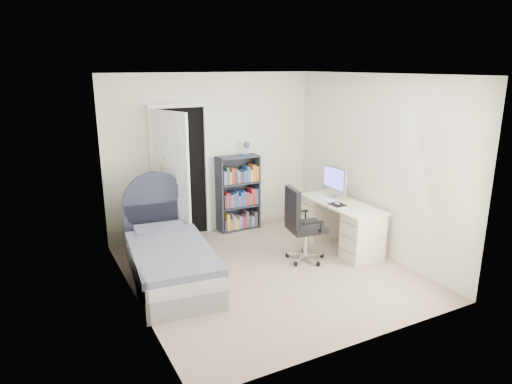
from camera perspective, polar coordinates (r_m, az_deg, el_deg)
name	(u,v)px	position (r m, az deg, el deg)	size (l,w,h in m)	color
room_shell	(269,179)	(5.63, 1.62, 1.67)	(3.50, 3.70, 2.60)	gray
door	(175,176)	(6.77, -10.14, 1.95)	(0.92, 0.79, 2.06)	black
bed	(169,258)	(5.87, -10.79, -8.11)	(1.11, 2.02, 1.19)	gray
nightstand	(141,222)	(6.89, -14.19, -3.64)	(0.40, 0.40, 0.60)	#DCCA87
floor_lamp	(166,209)	(6.84, -11.24, -2.11)	(0.20, 0.20, 1.37)	silver
bookcase	(239,195)	(7.39, -2.17, -0.38)	(0.68, 0.29, 1.44)	#313543
desk	(340,223)	(6.80, 10.47, -3.79)	(0.56, 1.41, 1.16)	beige
office_chair	(301,221)	(6.19, 5.61, -3.66)	(0.56, 0.57, 1.04)	silver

